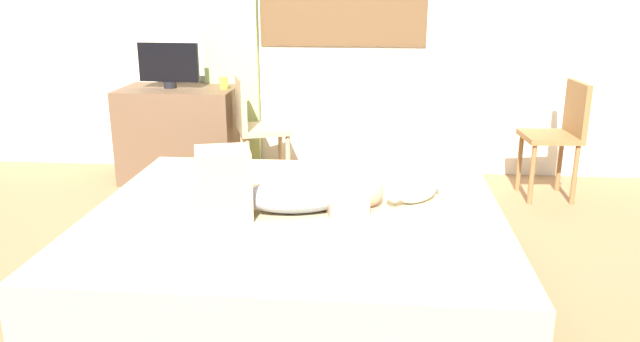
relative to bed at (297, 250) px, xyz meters
The scene contains 10 objects.
ground_plane 0.31m from the bed, 128.66° to the right, with size 16.00×16.00×0.00m, color olive.
bed is the anchor object (origin of this frame).
person_lying 0.34m from the bed, 155.03° to the right, with size 0.93×0.49×0.34m.
cat 0.68m from the bed, 15.41° to the left, with size 0.30×0.26×0.21m.
desk 2.16m from the bed, 122.99° to the left, with size 0.90×0.56×0.74m.
tv_monitor 2.30m from the bed, 124.24° to the left, with size 0.48×0.10×0.35m.
cup 2.04m from the bed, 114.00° to the left, with size 0.06×0.06×0.09m, color gold.
chair_by_desk 1.74m from the bed, 108.02° to the left, with size 0.48×0.48×0.86m.
chair_spare 2.37m from the bed, 43.02° to the left, with size 0.41×0.41×0.86m.
curtain_left 2.48m from the bed, 110.99° to the left, with size 0.44×0.06×2.58m, color #ADCC75.
Camera 1 is at (0.53, -2.73, 1.52)m, focal length 34.79 mm.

